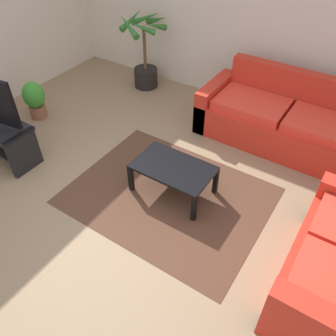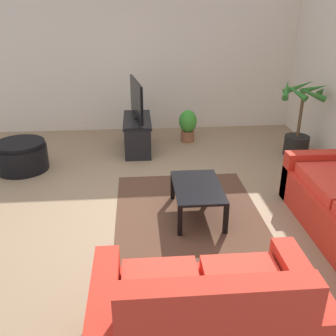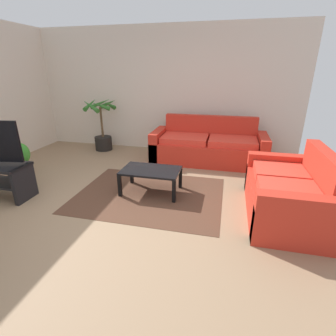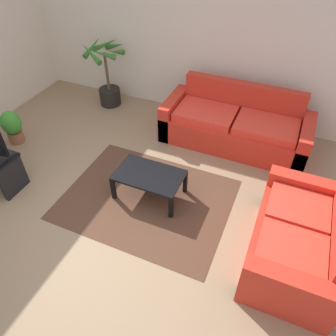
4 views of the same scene
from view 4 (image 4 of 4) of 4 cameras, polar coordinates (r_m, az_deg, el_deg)
name	(u,v)px [view 4 (image 4 of 4)]	position (r m, az deg, el deg)	size (l,w,h in m)	color
ground_plane	(102,221)	(4.19, -11.72, -9.19)	(6.60, 6.60, 0.00)	#937556
wall_back	(189,35)	(5.65, 3.85, 22.60)	(6.00, 0.06, 2.70)	beige
couch_main	(235,127)	(5.24, 11.90, 7.28)	(2.28, 0.90, 0.90)	red
couch_loveseat	(298,241)	(3.82, 22.30, -11.98)	(0.90, 1.55, 0.90)	red
coffee_table	(149,177)	(4.18, -3.39, -1.64)	(0.88, 0.55, 0.38)	black
area_rug	(147,199)	(4.35, -3.80, -5.55)	(2.20, 1.70, 0.01)	#513323
potted_palm	(108,80)	(6.21, -10.71, 15.25)	(0.70, 0.75, 1.20)	black
potted_plant_small	(12,126)	(5.71, -26.14, 6.78)	(0.31, 0.31, 0.57)	brown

